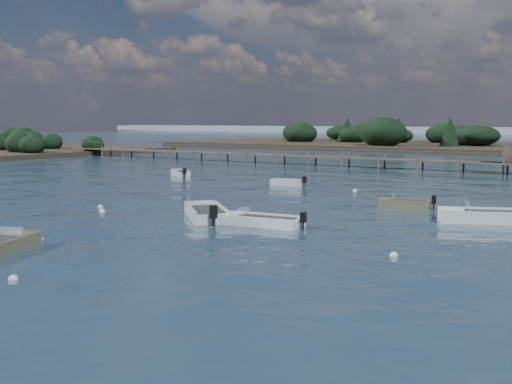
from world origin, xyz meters
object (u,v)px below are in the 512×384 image
Objects in this scene: dinghy_mid_grey at (206,215)px; dinghy_mid_white_b at (490,219)px; tender_far_white at (287,184)px; tender_far_grey at (180,174)px; jetty at (281,155)px; dinghy_mid_white_a at (260,223)px; dinghy_extra_a at (404,205)px.

dinghy_mid_white_b is (12.80, 7.04, 0.00)m from dinghy_mid_grey.
tender_far_white is 20.65m from dinghy_mid_white_b.
dinghy_mid_white_b is 33.39m from tender_far_grey.
tender_far_white is 0.95× the size of tender_far_grey.
jetty reaches higher than tender_far_grey.
tender_far_white is 0.65× the size of dinghy_mid_white_a.
dinghy_mid_white_a is 45.03m from jetty.
dinghy_extra_a is (7.23, 9.69, -0.03)m from dinghy_mid_grey.
dinghy_mid_white_b reaches higher than tender_far_grey.
dinghy_extra_a reaches higher than tender_far_white.
tender_far_grey is (-18.34, 19.10, -0.02)m from dinghy_mid_grey.
dinghy_extra_a is (-5.56, 2.65, -0.03)m from dinghy_mid_white_b.
tender_far_grey is 0.05× the size of jetty.
tender_far_grey is at bearing -87.11° from jetty.
dinghy_mid_white_b is at bearing -21.17° from tender_far_grey.
dinghy_mid_white_a is at bearing -62.54° from tender_far_white.
dinghy_mid_grey is (5.31, -16.97, 0.03)m from tender_far_white.
jetty is (-19.31, 38.33, 0.81)m from dinghy_mid_grey.
dinghy_mid_grey reaches higher than tender_far_grey.
tender_far_white is 0.05× the size of jetty.
dinghy_extra_a is 10.66m from dinghy_mid_white_a.
dinghy_mid_white_b is 44.85m from jetty.
tender_far_grey is 0.68× the size of dinghy_mid_white_a.
jetty is at bearing 135.74° from dinghy_mid_white_b.
dinghy_extra_a is (12.55, -7.28, -0.00)m from tender_far_white.
dinghy_mid_white_b is at bearing -44.26° from jetty.
tender_far_white is 13.20m from tender_far_grey.
dinghy_mid_white_a is at bearing -109.38° from dinghy_extra_a.
jetty reaches higher than tender_far_white.
tender_far_grey is (-13.03, 2.13, 0.01)m from tender_far_white.
tender_far_white is 17.78m from dinghy_mid_grey.
dinghy_mid_white_b is at bearing -25.51° from dinghy_extra_a.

